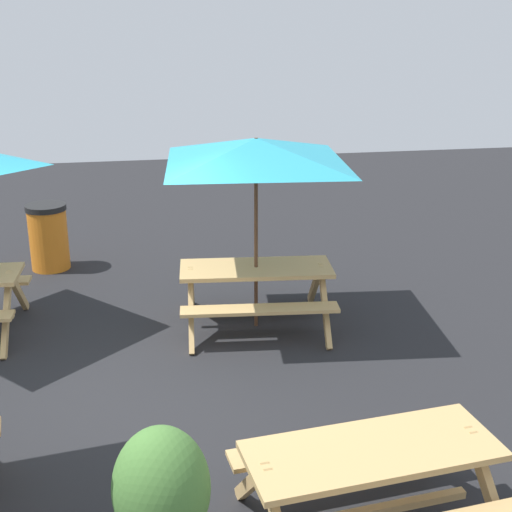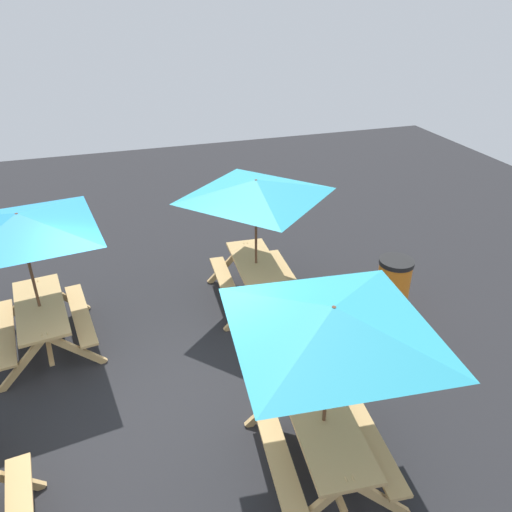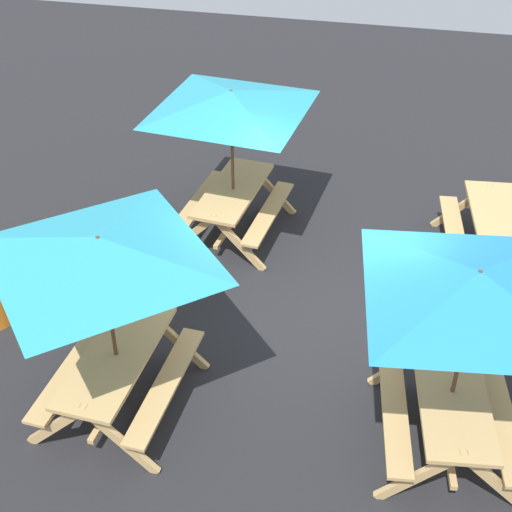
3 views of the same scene
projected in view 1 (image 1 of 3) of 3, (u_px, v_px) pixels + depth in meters
The scene contains 5 objects.
ground_plane at pixel (103, 408), 6.92m from camera, with size 24.00×24.00×0.00m, color #232326.
picnic_table_2 at pixel (256, 165), 8.06m from camera, with size 2.82×2.82×2.34m.
picnic_table_3 at pixel (371, 472), 5.05m from camera, with size 1.94×1.70×0.81m.
trash_bin_orange at pixel (49, 237), 10.48m from camera, with size 0.59×0.59×0.98m.
potted_plant_0 at pixel (162, 504), 4.51m from camera, with size 0.62×0.62×1.24m.
Camera 1 is at (0.41, -6.22, 3.67)m, focal length 50.00 mm.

